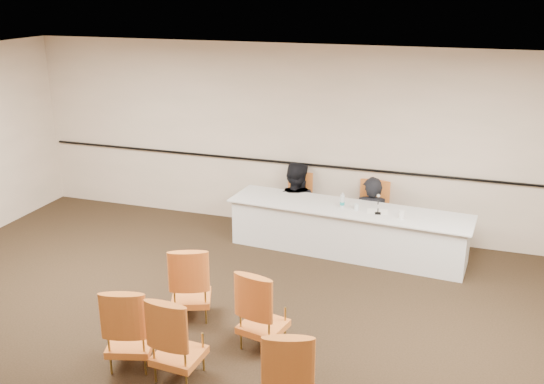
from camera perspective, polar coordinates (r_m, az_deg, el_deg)
The scene contains 19 objects.
floor at distance 6.80m, azimuth -4.75°, elevation -15.59°, with size 10.00×10.00×0.00m, color black.
ceiling at distance 5.67m, azimuth -5.57°, elevation 10.26°, with size 10.00×10.00×0.00m, color white.
wall_back at distance 9.69m, azimuth 4.31°, elevation 4.87°, with size 10.00×0.04×3.00m, color beige.
wall_rail at distance 9.76m, azimuth 4.20°, elevation 2.53°, with size 9.80×0.04×0.03m, color black.
panel_table at distance 9.16m, azimuth 7.08°, elevation -3.58°, with size 3.61×0.84×0.72m, color silver, non-canonical shape.
panelist_main at distance 9.64m, azimuth 9.20°, elevation -3.20°, with size 0.59×0.39×1.63m, color black.
panelist_main_chair at distance 9.56m, azimuth 9.27°, elevation -1.98°, with size 0.50×0.50×0.95m, color orange, non-canonical shape.
panelist_second at distance 9.96m, azimuth 2.14°, elevation -1.82°, with size 0.82×0.64×1.69m, color black.
panelist_second_chair at distance 9.90m, azimuth 2.15°, elevation -0.98°, with size 0.50×0.50×0.95m, color orange, non-canonical shape.
papers at distance 8.94m, azimuth 9.91°, elevation -1.81°, with size 0.30×0.22×0.00m, color white.
microphone at distance 8.80m, azimuth 9.97°, elevation -1.26°, with size 0.09×0.19×0.26m, color black, non-canonical shape.
water_bottle at distance 8.99m, azimuth 6.64°, elevation -0.78°, with size 0.07×0.07×0.23m, color teal, non-canonical shape.
drinking_glass at distance 8.94m, azimuth 7.96°, elevation -1.38°, with size 0.06×0.06×0.10m, color silver.
coffee_cup at distance 8.71m, azimuth 12.08°, elevation -2.10°, with size 0.08×0.08×0.12m, color white.
aud_chair_front_left at distance 7.41m, azimuth -7.66°, elevation -8.32°, with size 0.50×0.50×0.95m, color orange, non-canonical shape.
aud_chair_front_mid at distance 6.78m, azimuth -0.84°, elevation -10.88°, with size 0.50×0.50×0.95m, color orange, non-canonical shape.
aud_chair_back_left at distance 6.64m, azimuth -13.22°, elevation -12.12°, with size 0.50×0.50×0.95m, color orange, non-canonical shape.
aud_chair_back_mid at distance 6.37m, azimuth -8.83°, elevation -13.27°, with size 0.50×0.50×0.95m, color orange, non-canonical shape.
aud_chair_back_right at distance 5.82m, azimuth 1.50°, elevation -16.44°, with size 0.50×0.50×0.95m, color orange, non-canonical shape.
Camera 1 is at (2.28, -5.12, 3.85)m, focal length 40.00 mm.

